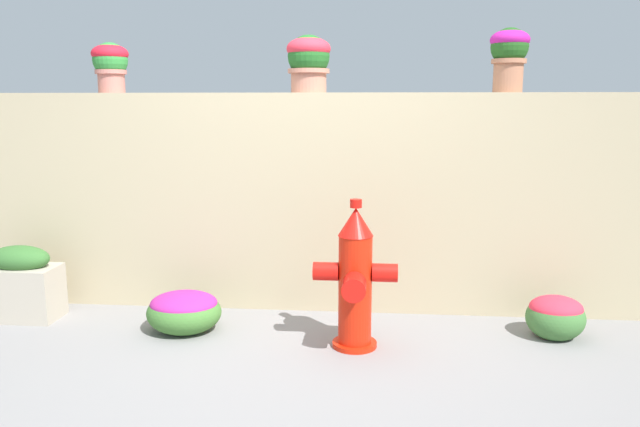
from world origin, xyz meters
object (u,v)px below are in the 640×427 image
at_px(potted_plant_1, 110,63).
at_px(planter_box, 21,284).
at_px(potted_plant_2, 309,60).
at_px(fire_hydrant, 355,280).
at_px(flower_bush_left, 184,310).
at_px(flower_bush_right, 556,315).
at_px(potted_plant_3, 509,53).

relative_size(potted_plant_1, planter_box, 0.69).
distance_m(potted_plant_2, fire_hydrant, 1.63).
bearing_deg(fire_hydrant, flower_bush_left, 170.98).
distance_m(potted_plant_1, flower_bush_left, 1.89).
height_order(potted_plant_1, flower_bush_left, potted_plant_1).
relative_size(fire_hydrant, planter_box, 1.78).
bearing_deg(potted_plant_2, fire_hydrant, -65.76).
relative_size(potted_plant_2, planter_box, 0.77).
bearing_deg(potted_plant_1, flower_bush_right, -10.14).
bearing_deg(flower_bush_right, flower_bush_left, -177.65).
distance_m(potted_plant_1, planter_box, 1.70).
height_order(potted_plant_2, flower_bush_right, potted_plant_2).
bearing_deg(flower_bush_right, planter_box, 179.45).
distance_m(potted_plant_1, potted_plant_3, 2.84).
xyz_separation_m(potted_plant_3, flower_bush_left, (-2.15, -0.63, -1.69)).
relative_size(flower_bush_right, planter_box, 0.72).
relative_size(flower_bush_left, flower_bush_right, 1.32).
xyz_separation_m(potted_plant_3, flower_bush_right, (0.27, -0.53, -1.68)).
relative_size(potted_plant_3, planter_box, 0.83).
bearing_deg(flower_bush_right, potted_plant_1, 169.86).
xyz_separation_m(fire_hydrant, planter_box, (-2.34, 0.31, -0.18)).
bearing_deg(potted_plant_1, potted_plant_2, -0.56).
relative_size(potted_plant_2, flower_bush_right, 1.07).
relative_size(potted_plant_1, flower_bush_right, 0.97).
relative_size(potted_plant_3, flower_bush_right, 1.16).
bearing_deg(planter_box, flower_bush_right, -0.55).
bearing_deg(flower_bush_left, flower_bush_right, 2.35).
bearing_deg(fire_hydrant, planter_box, 172.34).
relative_size(flower_bush_left, planter_box, 0.95).
bearing_deg(flower_bush_left, potted_plant_2, 39.91).
bearing_deg(potted_plant_3, flower_bush_left, -163.75).
distance_m(fire_hydrant, flower_bush_right, 1.34).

